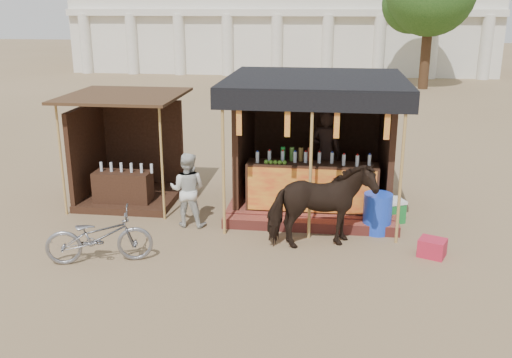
% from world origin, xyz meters
% --- Properties ---
extents(ground, '(120.00, 120.00, 0.00)m').
position_xyz_m(ground, '(0.00, 0.00, 0.00)').
color(ground, '#846B4C').
rests_on(ground, ground).
extents(main_stall, '(3.60, 3.61, 2.78)m').
position_xyz_m(main_stall, '(1.02, 3.36, 1.03)').
color(main_stall, '#973A31').
rests_on(main_stall, ground).
extents(secondary_stall, '(2.40, 2.40, 2.38)m').
position_xyz_m(secondary_stall, '(-3.17, 3.24, 0.85)').
color(secondary_stall, '#392014').
rests_on(secondary_stall, ground).
extents(cow, '(2.02, 1.40, 1.56)m').
position_xyz_m(cow, '(1.21, 1.16, 0.78)').
color(cow, black).
rests_on(cow, ground).
extents(motorbike, '(1.87, 1.09, 0.93)m').
position_xyz_m(motorbike, '(-2.45, 0.06, 0.46)').
color(motorbike, gray).
rests_on(motorbike, ground).
extents(bystander, '(0.74, 0.59, 1.47)m').
position_xyz_m(bystander, '(-1.38, 1.89, 0.74)').
color(bystander, silver).
rests_on(bystander, ground).
extents(blue_barrel, '(0.70, 0.70, 0.77)m').
position_xyz_m(blue_barrel, '(2.27, 2.00, 0.39)').
color(blue_barrel, blue).
rests_on(blue_barrel, ground).
extents(red_crate, '(0.54, 0.51, 0.31)m').
position_xyz_m(red_crate, '(3.15, 1.03, 0.16)').
color(red_crate, '#AE1D34').
rests_on(red_crate, ground).
extents(cooler, '(0.76, 0.66, 0.46)m').
position_xyz_m(cooler, '(2.52, 2.60, 0.23)').
color(cooler, '#1A792F').
rests_on(cooler, ground).
extents(background_building, '(26.00, 7.45, 8.18)m').
position_xyz_m(background_building, '(-2.00, 29.94, 3.98)').
color(background_building, silver).
rests_on(background_building, ground).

